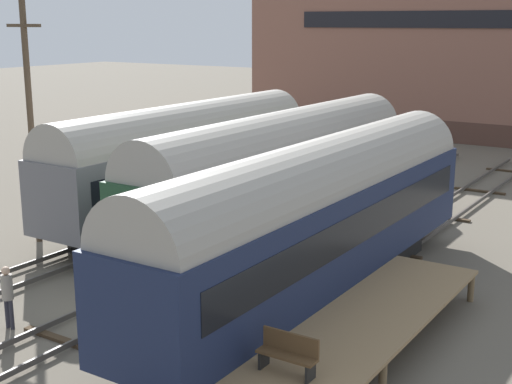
% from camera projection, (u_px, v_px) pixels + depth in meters
% --- Properties ---
extents(ground_plane, '(200.00, 200.00, 0.00)m').
position_uv_depth(ground_plane, '(133.00, 305.00, 22.07)').
color(ground_plane, '#60594C').
extents(track_left, '(2.60, 60.00, 0.26)m').
position_uv_depth(track_left, '(31.00, 273.00, 24.51)').
color(track_left, '#4C4742').
rests_on(track_left, ground).
extents(track_middle, '(2.60, 60.00, 0.26)m').
position_uv_depth(track_middle, '(133.00, 301.00, 22.03)').
color(track_middle, '#4C4742').
rests_on(track_middle, ground).
extents(track_right, '(2.60, 60.00, 0.26)m').
position_uv_depth(track_right, '(260.00, 336.00, 19.55)').
color(track_right, '#4C4742').
rests_on(track_right, ground).
extents(train_car_navy, '(2.94, 17.08, 5.16)m').
position_uv_depth(train_car_navy, '(319.00, 212.00, 21.61)').
color(train_car_navy, black).
rests_on(train_car_navy, ground).
extents(train_car_grey, '(2.96, 15.46, 5.16)m').
position_uv_depth(train_car_grey, '(187.00, 154.00, 30.95)').
color(train_car_grey, black).
rests_on(train_car_grey, ground).
extents(train_car_green, '(3.06, 17.38, 5.10)m').
position_uv_depth(train_car_green, '(283.00, 166.00, 28.74)').
color(train_car_green, black).
rests_on(train_car_green, ground).
extents(station_platform, '(2.82, 14.20, 1.00)m').
position_uv_depth(station_platform, '(335.00, 347.00, 17.17)').
color(station_platform, '#8C704C').
rests_on(station_platform, ground).
extents(bench, '(1.40, 0.40, 0.91)m').
position_uv_depth(bench, '(288.00, 352.00, 15.64)').
color(bench, brown).
rests_on(bench, station_platform).
extents(person_worker, '(0.32, 0.32, 1.86)m').
position_uv_depth(person_worker, '(7.00, 291.00, 20.14)').
color(person_worker, '#282833').
rests_on(person_worker, ground).
extents(utility_pole, '(1.80, 0.24, 9.56)m').
position_uv_depth(utility_pole, '(30.00, 118.00, 27.36)').
color(utility_pole, '#473828').
rests_on(utility_pole, ground).
extents(warehouse_building, '(33.12, 12.88, 15.84)m').
position_uv_depth(warehouse_building, '(475.00, 30.00, 55.23)').
color(warehouse_building, '#4F342A').
rests_on(warehouse_building, ground).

